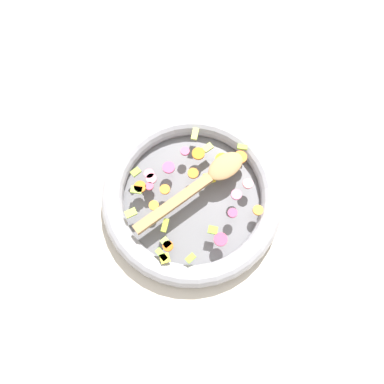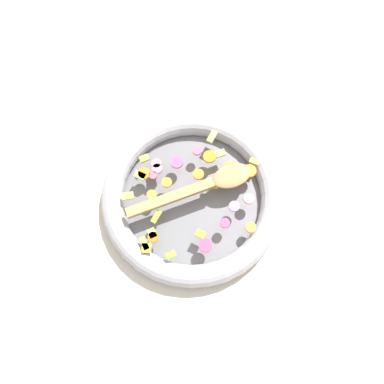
% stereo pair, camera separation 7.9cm
% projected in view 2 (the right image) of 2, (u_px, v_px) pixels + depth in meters
% --- Properties ---
extents(ground_plane, '(4.00, 4.00, 0.00)m').
position_uv_depth(ground_plane, '(192.00, 199.00, 0.89)').
color(ground_plane, beige).
extents(skillet, '(0.42, 0.42, 0.05)m').
position_uv_depth(skillet, '(192.00, 196.00, 0.87)').
color(skillet, slate).
rests_on(skillet, ground_plane).
extents(chopped_vegetables, '(0.31, 0.31, 0.01)m').
position_uv_depth(chopped_vegetables, '(192.00, 189.00, 0.84)').
color(chopped_vegetables, orange).
rests_on(chopped_vegetables, skillet).
extents(wooden_spoon, '(0.15, 0.29, 0.01)m').
position_uv_depth(wooden_spoon, '(203.00, 186.00, 0.83)').
color(wooden_spoon, '#A87F51').
rests_on(wooden_spoon, chopped_vegetables).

